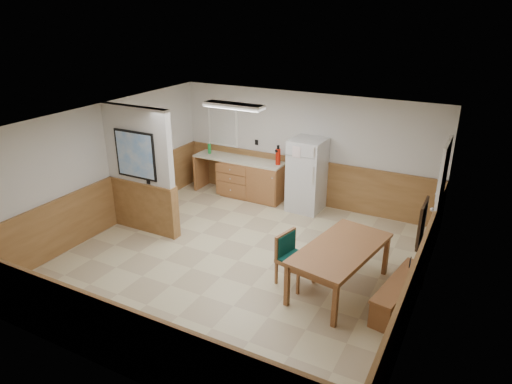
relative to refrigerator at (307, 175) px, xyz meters
The scene contains 20 objects.
ground 2.76m from the refrigerator, 94.59° to the right, with size 6.00×6.00×0.00m, color beige.
ceiling 3.14m from the refrigerator, 94.59° to the right, with size 6.00×6.00×0.02m, color white.
back_wall 0.62m from the refrigerator, 119.72° to the left, with size 6.00×0.02×2.50m, color silver.
right_wall 3.86m from the refrigerator, 43.32° to the right, with size 0.02×6.00×2.50m, color silver.
left_wall 4.18m from the refrigerator, 140.69° to the right, with size 0.02×6.00×2.50m, color silver.
wainscot_back 0.51m from the refrigerator, 121.11° to the left, with size 6.00×0.04×1.00m, color #9D6F3F.
wainscot_right 3.83m from the refrigerator, 43.53° to the right, with size 0.04×6.00×1.00m, color #9D6F3F.
wainscot_left 4.15m from the refrigerator, 140.51° to the right, with size 0.04×6.00×1.00m, color #9D6F3F.
partition_wall 3.49m from the refrigerator, 135.31° to the right, with size 1.50×0.20×2.50m.
kitchen_counter 1.46m from the refrigerator, behind, with size 2.20×0.61×1.00m.
exterior_door 2.86m from the refrigerator, 14.85° to the right, with size 0.07×1.02×2.15m.
kitchen_window 2.46m from the refrigerator, behind, with size 0.80×0.04×1.00m.
wall_painting 4.09m from the refrigerator, 46.76° to the right, with size 0.04×0.50×0.60m.
fluorescent_fixture 2.35m from the refrigerator, 127.25° to the right, with size 1.20×0.30×0.09m.
refrigerator is the anchor object (origin of this frame).
dining_table 3.09m from the refrigerator, 58.34° to the right, with size 1.24×1.98×0.75m.
dining_bench 3.72m from the refrigerator, 46.24° to the right, with size 0.56×1.50×0.45m.
dining_chair 2.92m from the refrigerator, 72.86° to the right, with size 0.78×0.61×0.85m.
fire_extinguisher 0.79m from the refrigerator, behind, with size 0.15×0.15×0.44m.
soap_bottle 2.54m from the refrigerator, behind, with size 0.08×0.08×0.24m, color #198E36.
Camera 1 is at (3.54, -6.05, 4.18)m, focal length 32.00 mm.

